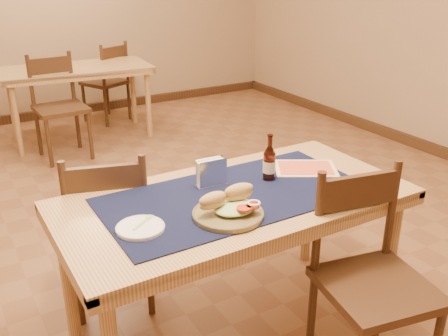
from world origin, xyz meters
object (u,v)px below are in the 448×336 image
main_table (235,212)px  chair_main_far (109,227)px  beer_bottle (269,163)px  chair_main_near (371,277)px  napkin_holder (211,173)px  sandwich_plate (229,208)px  back_table (77,75)px

main_table → chair_main_far: chair_main_far is taller
beer_bottle → chair_main_far: bearing=146.8°
chair_main_near → napkin_holder: (-0.40, 0.66, 0.33)m
beer_bottle → sandwich_plate: bearing=-148.3°
back_table → chair_main_near: size_ratio=1.59×
back_table → napkin_holder: 3.21m
back_table → napkin_holder: (-0.23, -3.20, 0.15)m
chair_main_near → beer_bottle: beer_bottle is taller
back_table → beer_bottle: bearing=-89.3°
main_table → back_table: size_ratio=1.07×
main_table → chair_main_near: bearing=-55.2°
chair_main_near → beer_bottle: (-0.13, 0.58, 0.35)m
chair_main_far → beer_bottle: 0.89m
chair_main_far → sandwich_plate: chair_main_far is taller
back_table → beer_bottle: beer_bottle is taller
main_table → sandwich_plate: (-0.13, -0.16, 0.12)m
beer_bottle → napkin_holder: bearing=163.3°
chair_main_far → chair_main_near: (0.81, -1.03, 0.02)m
chair_main_far → beer_bottle: size_ratio=3.99×
main_table → beer_bottle: 0.29m
chair_main_far → chair_main_near: bearing=-51.8°
chair_main_far → napkin_holder: 0.64m
back_table → napkin_holder: bearing=-94.1°
chair_main_far → back_table: bearing=77.4°
beer_bottle → napkin_holder: 0.29m
main_table → chair_main_near: size_ratio=1.69×
sandwich_plate → chair_main_far: bearing=115.7°
back_table → chair_main_far: bearing=-102.6°
chair_main_far → napkin_holder: chair_main_far is taller
sandwich_plate → napkin_holder: napkin_holder is taller
back_table → sandwich_plate: bearing=-95.2°
chair_main_far → sandwich_plate: 0.80m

